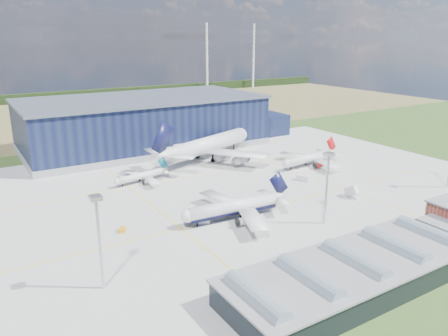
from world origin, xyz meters
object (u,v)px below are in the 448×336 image
airliner_red (309,154)px  gse_tug_b (122,230)px  hangar (148,124)px  airliner_regional (140,173)px  car_a (434,221)px  gse_cart_a (236,162)px  airstair (351,193)px  light_mast_center (327,177)px  gse_van_a (200,220)px  car_b (374,242)px  airliner_widebody (208,137)px  gse_van_c (360,237)px  airliner_navy (233,200)px  light_mast_west (98,228)px  gse_cart_b (123,177)px  gse_van_b (303,178)px

airliner_red → gse_tug_b: (-94.71, -22.81, -5.07)m
hangar → airliner_regional: hangar is taller
gse_tug_b → car_a: (85.69, -45.33, -0.08)m
airliner_regional → gse_cart_a: bearing=172.6°
airstair → gse_cart_a: bearing=98.0°
light_mast_center → airliner_red: (38.74, 50.14, -9.75)m
gse_van_a → car_b: gse_van_a is taller
airstair → car_a: size_ratio=1.58×
airliner_regional → airstair: bearing=125.6°
airliner_widebody → gse_van_c: bearing=-115.1°
airliner_navy → car_b: (24.11, -36.00, -5.85)m
light_mast_west → car_b: (71.56, -18.00, -14.78)m
car_b → airliner_widebody: bearing=-24.4°
hangar → light_mast_west: bearing=-116.7°
gse_van_c → airliner_regional: bearing=23.2°
airliner_navy → gse_cart_b: airliner_navy is taller
airliner_red → gse_van_a: (-71.97, -29.71, -4.40)m
light_mast_west → car_a: bearing=-10.2°
gse_cart_a → gse_van_b: 36.65m
gse_van_c → gse_tug_b: bearing=53.9°
gse_tug_b → car_a: size_ratio=0.90×
light_mast_west → airstair: size_ratio=4.67×
airliner_red → gse_van_a: size_ratio=5.97×
hangar → airliner_widebody: (13.25, -40.68, -0.55)m
gse_cart_a → gse_cart_b: (-52.32, 5.32, -0.14)m
gse_van_b → gse_van_c: gse_van_c is taller
gse_cart_a → car_a: (15.90, -89.14, -0.19)m
light_mast_west → airliner_navy: bearing=20.8°
airliner_widebody → airliner_regional: size_ratio=2.64×
light_mast_west → airliner_red: (108.74, 50.14, -9.75)m
gse_cart_a → airliner_red: bearing=-19.5°
light_mast_center → gse_cart_a: light_mast_center is taller
gse_van_b → car_a: (6.75, -53.65, -0.62)m
gse_cart_a → gse_cart_b: 52.59m
hangar → gse_cart_b: hangar is taller
light_mast_center → airliner_regional: size_ratio=0.89×
airstair → car_b: (-23.40, -29.90, -0.92)m
gse_van_c → car_a: 30.31m
light_mast_center → gse_van_c: light_mast_center is taller
car_a → gse_van_b: bearing=18.4°
airliner_red → gse_van_c: bearing=53.4°
light_mast_west → gse_cart_a: size_ratio=6.93×
gse_tug_b → airliner_regional: bearing=89.6°
hangar → gse_tug_b: (-48.78, -97.47, -11.01)m
hangar → airliner_red: 87.86m
airstair → car_b: bearing=-130.7°
gse_tug_b → airliner_navy: bearing=11.9°
hangar → gse_van_b: size_ratio=28.90×
gse_cart_b → car_b: size_ratio=0.68×
gse_van_a → gse_van_c: size_ratio=1.09×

